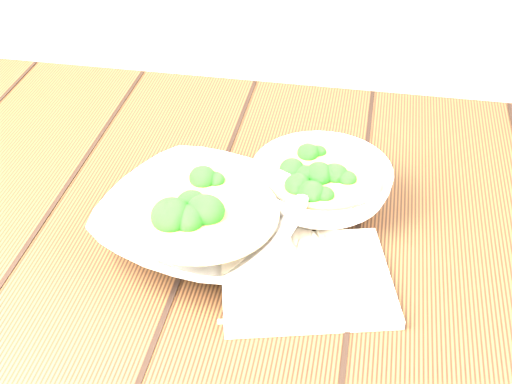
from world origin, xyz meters
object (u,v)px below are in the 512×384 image
object	(u,v)px
table	(217,297)
napkin	(306,279)
soup_bowl_back	(321,185)
trivet	(209,203)
soup_bowl_front	(202,222)

from	to	relation	value
table	napkin	size ratio (longest dim) A/B	6.19
soup_bowl_back	trivet	world-z (taller)	soup_bowl_back
table	soup_bowl_back	distance (m)	0.21
trivet	napkin	xyz separation A→B (m)	(0.14, -0.11, -0.01)
napkin	soup_bowl_front	bearing A→B (deg)	145.21
soup_bowl_back	soup_bowl_front	bearing A→B (deg)	-142.80
soup_bowl_back	napkin	world-z (taller)	soup_bowl_back
table	soup_bowl_back	xyz separation A→B (m)	(0.13, 0.08, 0.15)
table	napkin	world-z (taller)	napkin
napkin	trivet	bearing A→B (deg)	127.02
table	napkin	bearing A→B (deg)	-30.53
napkin	soup_bowl_back	bearing A→B (deg)	75.69
table	soup_bowl_front	bearing A→B (deg)	-108.11
soup_bowl_front	table	bearing A→B (deg)	71.89
soup_bowl_back	table	bearing A→B (deg)	-148.57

